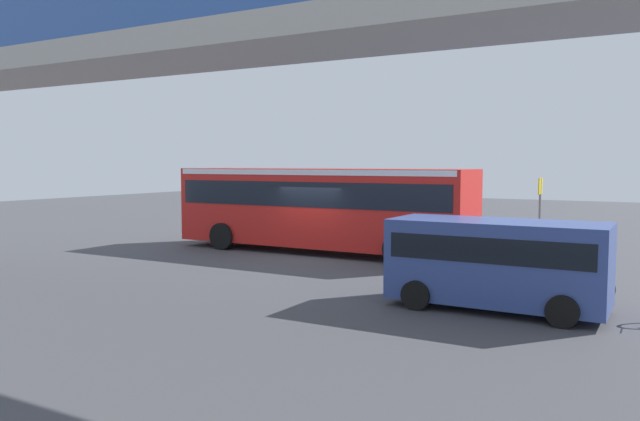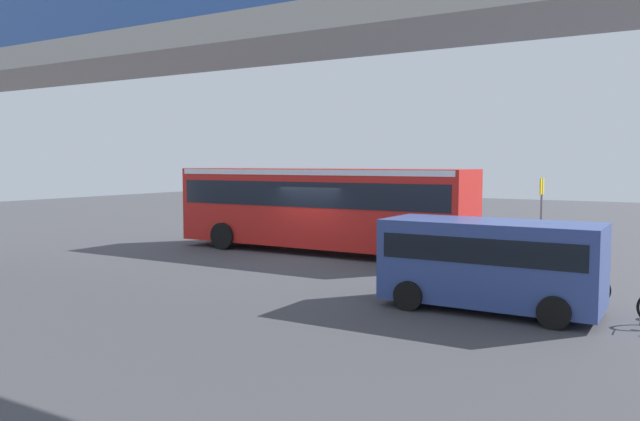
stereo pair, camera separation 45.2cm
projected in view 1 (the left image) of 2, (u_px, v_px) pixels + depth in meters
ground at (314, 256)px, 22.53m from camera, size 80.00×80.00×0.00m
city_bus at (320, 202)px, 23.39m from camera, size 11.54×2.85×3.15m
parked_van at (497, 258)px, 14.26m from camera, size 4.80×2.17×2.05m
bicycle_black at (576, 286)px, 15.16m from camera, size 1.77×0.44×0.96m
traffic_sign at (540, 203)px, 23.16m from camera, size 0.08×0.60×2.80m
lane_dash_leftmost at (562, 262)px, 21.16m from camera, size 2.00×0.20×0.01m
lane_dash_left at (448, 254)px, 23.14m from camera, size 2.00×0.20×0.01m
lane_dash_centre at (351, 246)px, 25.12m from camera, size 2.00×0.20×0.01m
lane_dash_right at (269, 240)px, 27.10m from camera, size 2.00×0.20×0.01m
lane_dash_rightmost at (199, 235)px, 29.08m from camera, size 2.00×0.20×0.01m
pedestrian_overpass at (109, 78)px, 14.13m from camera, size 29.94×2.60×7.05m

